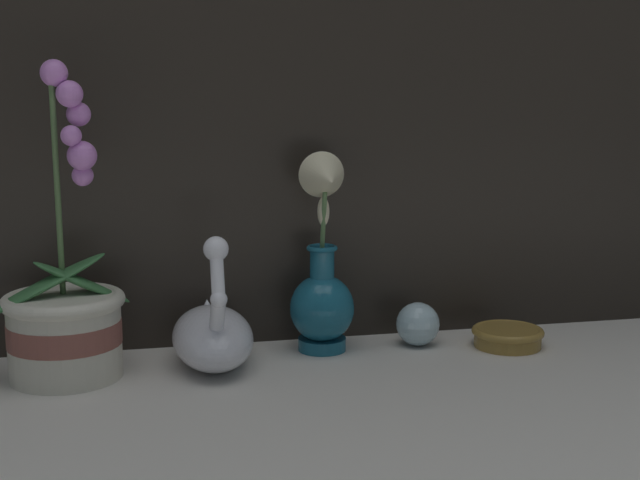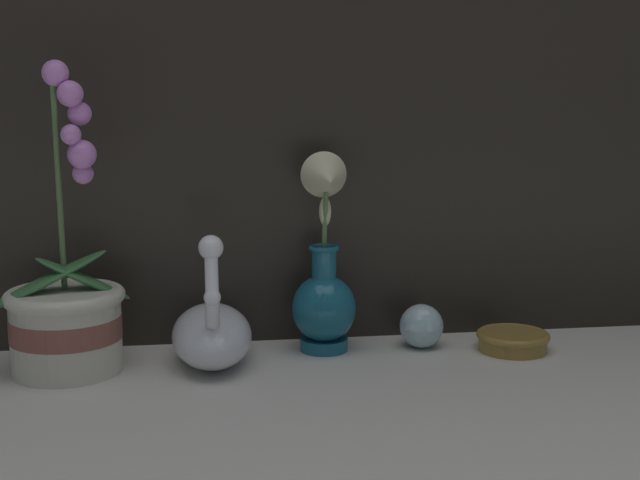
# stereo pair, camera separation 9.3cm
# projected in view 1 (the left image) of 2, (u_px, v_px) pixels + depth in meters

# --- Properties ---
(ground_plane) EXTENTS (2.80, 2.80, 0.00)m
(ground_plane) POSITION_uv_depth(u_px,v_px,m) (314.00, 381.00, 1.22)
(ground_plane) COLOR beige
(orchid_potted_plant) EXTENTS (0.21, 0.17, 0.43)m
(orchid_potted_plant) POSITION_uv_depth(u_px,v_px,m) (65.00, 318.00, 1.22)
(orchid_potted_plant) COLOR beige
(orchid_potted_plant) RESTS_ON ground_plane
(swan_figurine) EXTENTS (0.12, 0.22, 0.20)m
(swan_figurine) POSITION_uv_depth(u_px,v_px,m) (212.00, 333.00, 1.28)
(swan_figurine) COLOR white
(swan_figurine) RESTS_ON ground_plane
(blue_vase) EXTENTS (0.10, 0.12, 0.30)m
(blue_vase) POSITION_uv_depth(u_px,v_px,m) (323.00, 279.00, 1.33)
(blue_vase) COLOR #195B75
(blue_vase) RESTS_ON ground_plane
(glass_sphere) EXTENTS (0.07, 0.07, 0.07)m
(glass_sphere) POSITION_uv_depth(u_px,v_px,m) (418.00, 324.00, 1.38)
(glass_sphere) COLOR silver
(glass_sphere) RESTS_ON ground_plane
(amber_dish) EXTENTS (0.11, 0.11, 0.03)m
(amber_dish) POSITION_uv_depth(u_px,v_px,m) (508.00, 335.00, 1.38)
(amber_dish) COLOR olive
(amber_dish) RESTS_ON ground_plane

